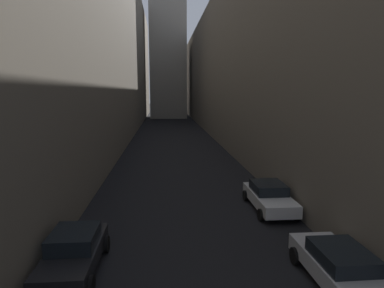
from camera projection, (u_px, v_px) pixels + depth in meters
ground_plane at (172, 136)px, 47.66m from camera, size 264.00×264.00×0.00m
building_block_left at (80, 46)px, 46.56m from camera, size 14.73×108.00×25.38m
building_block_right at (242, 69)px, 49.02m from camera, size 10.02×108.00×19.13m
parked_car_left_second at (74, 252)px, 11.57m from camera, size 1.89×4.22×1.49m
parked_car_right_second at (339, 266)px, 10.73m from camera, size 1.90×4.24×1.37m
parked_car_right_third at (269, 196)px, 17.83m from camera, size 2.01×4.52×1.43m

